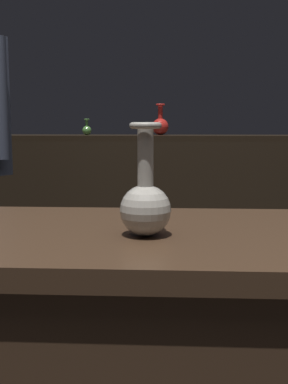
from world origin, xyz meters
name	(u,v)px	position (x,y,z in m)	size (l,w,h in m)	color
display_plinth	(143,380)	(0.00, 0.00, 0.40)	(1.20, 0.64, 0.80)	#382619
back_display_shelf	(160,204)	(0.00, 2.20, 0.49)	(2.60, 0.40, 0.99)	black
vase_centerpiece	(145,202)	(0.01, -0.05, 0.88)	(0.12, 0.12, 0.26)	gray
shelf_vase_center	(160,125)	(0.00, 2.24, 1.06)	(0.12, 0.12, 0.22)	red
shelf_vase_left	(87,129)	(-0.52, 2.19, 1.03)	(0.06, 0.06, 0.11)	#477A38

